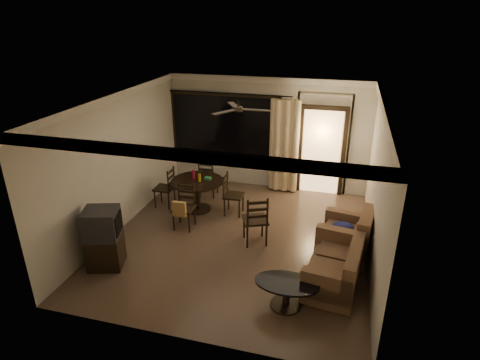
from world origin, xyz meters
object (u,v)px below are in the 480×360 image
(dining_chair_east, at_px, (233,202))
(dining_chair_north, at_px, (209,185))
(dining_chair_west, at_px, (165,195))
(dining_chair_south, at_px, (184,215))
(side_chair, at_px, (255,228))
(sofa, at_px, (338,267))
(coffee_table, at_px, (286,290))
(dining_table, at_px, (197,187))
(tv_cabinet, at_px, (104,238))
(armchair, at_px, (348,238))

(dining_chair_east, distance_m, dining_chair_north, 1.15)
(dining_chair_west, relative_size, dining_chair_east, 1.00)
(dining_chair_east, xyz_separation_m, dining_chair_north, (-0.85, 0.77, 0.00))
(dining_chair_south, bearing_deg, side_chair, -7.38)
(sofa, height_order, coffee_table, sofa)
(dining_chair_west, bearing_deg, dining_chair_south, 43.14)
(dining_table, xyz_separation_m, coffee_table, (2.46, -2.71, -0.29))
(dining_chair_east, relative_size, tv_cabinet, 0.85)
(dining_chair_east, height_order, side_chair, side_chair)
(sofa, xyz_separation_m, side_chair, (-1.62, 0.91, -0.01))
(tv_cabinet, distance_m, sofa, 4.06)
(dining_table, distance_m, armchair, 3.50)
(dining_chair_west, distance_m, dining_chair_north, 1.12)
(dining_chair_north, xyz_separation_m, coffee_table, (2.48, -3.49, 0.01))
(dining_chair_north, height_order, armchair, dining_chair_north)
(dining_chair_west, relative_size, tv_cabinet, 0.85)
(dining_table, bearing_deg, tv_cabinet, -108.21)
(tv_cabinet, distance_m, armchair, 4.40)
(coffee_table, height_order, side_chair, side_chair)
(dining_chair_east, relative_size, side_chair, 0.91)
(coffee_table, bearing_deg, armchair, 62.44)
(dining_table, relative_size, tv_cabinet, 1.05)
(dining_chair_south, bearing_deg, sofa, -19.84)
(side_chair, bearing_deg, sofa, 126.17)
(coffee_table, bearing_deg, side_chair, 117.75)
(dining_chair_south, relative_size, coffee_table, 0.95)
(dining_chair_east, distance_m, tv_cabinet, 3.00)
(dining_chair_north, height_order, coffee_table, dining_chair_north)
(dining_chair_east, distance_m, side_chair, 1.29)
(dining_chair_south, bearing_deg, dining_chair_west, 133.14)
(sofa, bearing_deg, dining_table, 156.22)
(side_chair, bearing_deg, coffee_table, 93.29)
(dining_chair_west, bearing_deg, tv_cabinet, -1.30)
(dining_chair_west, bearing_deg, dining_chair_east, 90.02)
(side_chair, bearing_deg, armchair, 155.66)
(coffee_table, distance_m, side_chair, 1.89)
(dining_chair_north, distance_m, coffee_table, 4.28)
(armchair, distance_m, coffee_table, 1.89)
(dining_chair_west, relative_size, armchair, 0.91)
(dining_table, height_order, dining_chair_north, dining_table)
(side_chair, bearing_deg, dining_chair_west, -47.52)
(dining_chair_west, bearing_deg, sofa, 63.27)
(coffee_table, bearing_deg, dining_table, 132.31)
(dining_table, bearing_deg, dining_chair_east, 0.96)
(dining_chair_east, xyz_separation_m, dining_chair_south, (-0.82, -0.87, 0.02))
(dining_table, distance_m, coffee_table, 3.67)
(armchair, distance_m, side_chair, 1.76)
(sofa, distance_m, side_chair, 1.86)
(dining_table, distance_m, dining_chair_north, 0.84)
(dining_chair_north, bearing_deg, dining_chair_west, 44.44)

